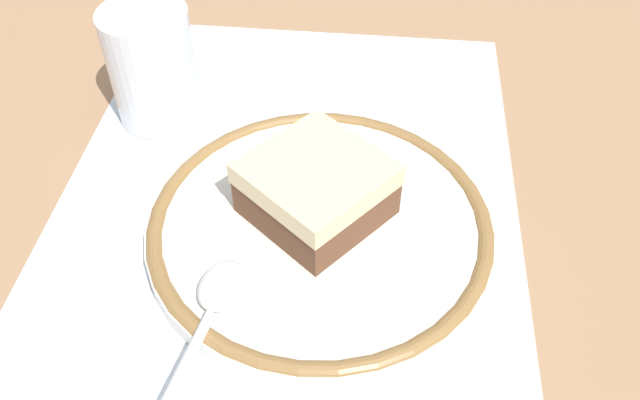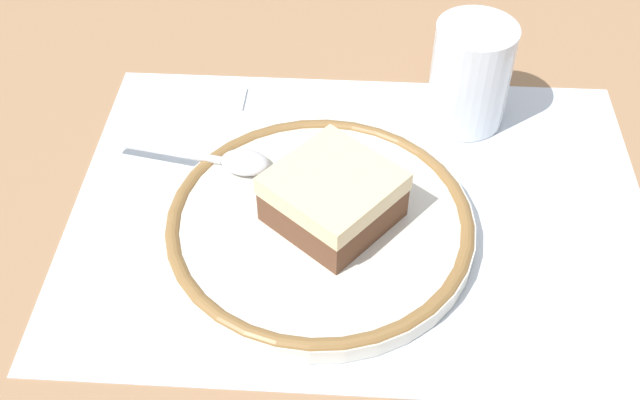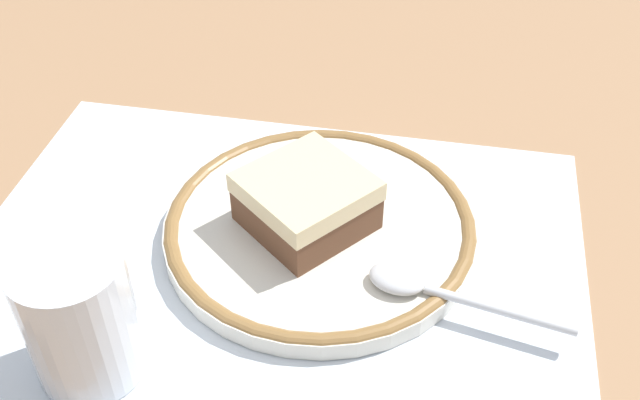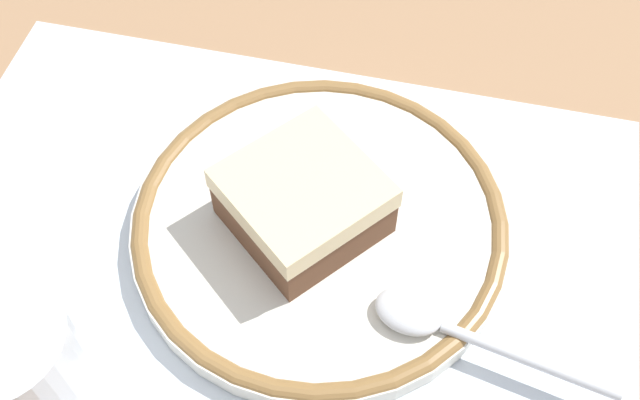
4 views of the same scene
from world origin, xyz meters
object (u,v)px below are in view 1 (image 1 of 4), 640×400
object	(u,v)px
cup	(154,73)
cake_slice	(316,189)
spoon	(212,309)
plate	(320,227)
sugar_packet	(38,343)

from	to	relation	value
cup	cake_slice	bearing A→B (deg)	51.99
spoon	cup	size ratio (longest dim) A/B	1.51
plate	cake_slice	bearing A→B (deg)	-160.24
cake_slice	spoon	world-z (taller)	cake_slice
cake_slice	sugar_packet	xyz separation A→B (m)	(0.11, -0.15, -0.03)
spoon	sugar_packet	world-z (taller)	spoon
plate	cake_slice	world-z (taller)	cake_slice
plate	cake_slice	size ratio (longest dim) A/B	2.04
plate	spoon	xyz separation A→B (m)	(0.08, -0.05, 0.01)
spoon	cup	bearing A→B (deg)	-156.19
plate	spoon	distance (m)	0.09
plate	sugar_packet	xyz separation A→B (m)	(0.10, -0.15, -0.01)
cake_slice	cup	bearing A→B (deg)	-128.01
cup	sugar_packet	world-z (taller)	cup
cake_slice	cup	xyz separation A→B (m)	(-0.10, -0.13, 0.00)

